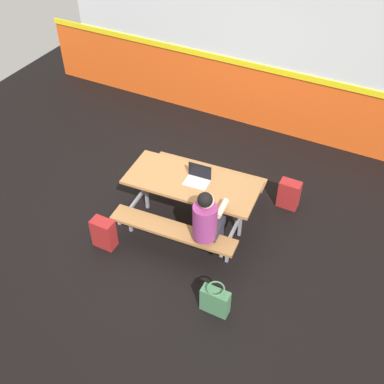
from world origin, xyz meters
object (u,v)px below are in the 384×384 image
backpack_dark (104,233)px  tote_bag_bright (215,300)px  laptop_silver (198,178)px  satchel_spare (289,194)px  student_nearer (207,220)px  picnic_table_main (192,191)px

backpack_dark → tote_bag_bright: backpack_dark is taller
laptop_silver → tote_bag_bright: bearing=-55.6°
backpack_dark → satchel_spare: (1.94, 1.86, 0.00)m
satchel_spare → student_nearer: bearing=-113.4°
laptop_silver → satchel_spare: size_ratio=0.76×
picnic_table_main → satchel_spare: bearing=40.1°
student_nearer → laptop_silver: student_nearer is taller
backpack_dark → satchel_spare: 2.68m
tote_bag_bright → satchel_spare: size_ratio=0.98×
picnic_table_main → backpack_dark: (-0.84, -0.93, -0.36)m
tote_bag_bright → picnic_table_main: bearing=127.3°
picnic_table_main → student_nearer: bearing=-47.8°
picnic_table_main → satchel_spare: picnic_table_main is taller
laptop_silver → tote_bag_bright: size_ratio=0.78×
laptop_silver → satchel_spare: bearing=40.5°
laptop_silver → student_nearer: bearing=-54.0°
picnic_table_main → laptop_silver: (0.06, 0.04, 0.21)m
picnic_table_main → laptop_silver: laptop_silver is taller
picnic_table_main → satchel_spare: (1.10, 0.93, -0.36)m
laptop_silver → satchel_spare: laptop_silver is taller
satchel_spare → picnic_table_main: bearing=-139.9°
tote_bag_bright → backpack_dark: bearing=171.0°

